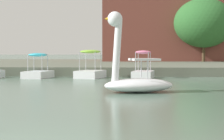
# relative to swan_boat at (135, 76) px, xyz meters

# --- Properties ---
(shore_bank_far) EXTENTS (122.77, 27.07, 0.55)m
(shore_bank_far) POSITION_rel_swan_boat_xyz_m (-2.42, 23.11, -0.32)
(shore_bank_far) COLOR #5B6051
(shore_bank_far) RESTS_ON ground_plane
(swan_boat) EXTENTS (2.80, 1.89, 2.95)m
(swan_boat) POSITION_rel_swan_boat_xyz_m (0.00, 0.00, 0.00)
(swan_boat) COLOR white
(swan_boat) RESTS_ON ground_plane
(pedal_boat_pink) EXTENTS (1.37, 2.17, 1.56)m
(pedal_boat_pink) POSITION_rel_swan_boat_xyz_m (0.47, 8.28, -0.13)
(pedal_boat_pink) COLOR white
(pedal_boat_pink) RESTS_ON ground_plane
(pedal_boat_lime) EXTENTS (1.74, 2.31, 1.60)m
(pedal_boat_lime) POSITION_rel_swan_boat_xyz_m (-2.52, 8.40, -0.11)
(pedal_boat_lime) COLOR white
(pedal_boat_lime) RESTS_ON ground_plane
(pedal_boat_cyan) EXTENTS (1.53, 2.28, 1.41)m
(pedal_boat_cyan) POSITION_rel_swan_boat_xyz_m (-5.53, 8.31, -0.19)
(pedal_boat_cyan) COLOR white
(pedal_boat_cyan) RESTS_ON ground_plane
(tree_broadleaf_left) EXTENTS (6.13, 5.76, 5.99)m
(tree_broadleaf_left) POSITION_rel_swan_boat_xyz_m (6.55, 24.75, 3.61)
(tree_broadleaf_left) COLOR #4C3823
(tree_broadleaf_left) RESTS_ON shore_bank_far
(apartment_block) EXTENTS (16.20, 12.70, 9.35)m
(apartment_block) POSITION_rel_swan_boat_xyz_m (4.31, 30.89, 4.63)
(apartment_block) COLOR brown
(apartment_block) RESTS_ON shore_bank_far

